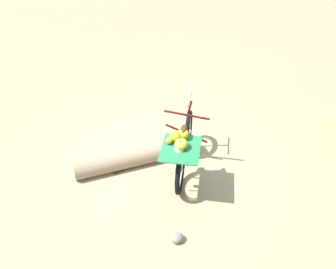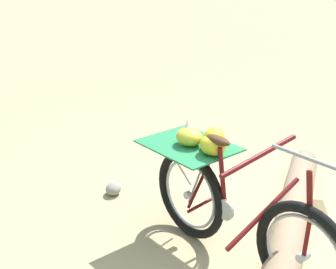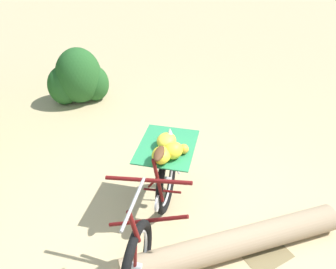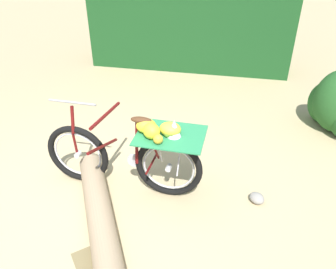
% 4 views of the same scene
% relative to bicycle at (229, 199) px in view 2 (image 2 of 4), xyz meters
% --- Properties ---
extents(ground_plane, '(60.00, 60.00, 0.00)m').
position_rel_bicycle_xyz_m(ground_plane, '(0.11, -0.36, -0.49)').
color(ground_plane, tan).
extents(bicycle, '(1.43, 1.51, 1.03)m').
position_rel_bicycle_xyz_m(bicycle, '(0.00, 0.00, 0.00)').
color(bicycle, black).
rests_on(bicycle, ground_plane).
extents(fallen_log, '(2.13, 0.70, 0.26)m').
position_rel_bicycle_xyz_m(fallen_log, '(0.51, -0.54, -0.36)').
color(fallen_log, '#9E8466').
rests_on(fallen_log, ground_plane).
extents(path_stone, '(0.17, 0.14, 0.11)m').
position_rel_bicycle_xyz_m(path_stone, '(0.85, 1.07, -0.44)').
color(path_stone, gray).
rests_on(path_stone, ground_plane).
extents(leaf_litter_patch, '(0.44, 0.36, 0.01)m').
position_rel_bicycle_xyz_m(leaf_litter_patch, '(0.76, -0.69, -0.49)').
color(leaf_litter_patch, olive).
rests_on(leaf_litter_patch, ground_plane).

